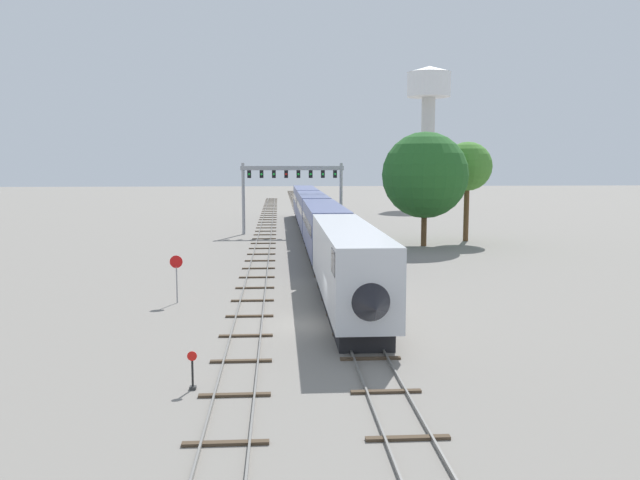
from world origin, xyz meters
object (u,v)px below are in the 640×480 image
object	(u,v)px
switch_stand	(193,376)
stop_sign	(176,272)
water_tower	(429,100)
signal_gantry	(292,181)
trackside_tree_mid	(425,175)
trackside_tree_left	(467,167)
passenger_train	(317,220)

from	to	relation	value
switch_stand	stop_sign	bearing A→B (deg)	100.92
stop_sign	water_tower	bearing A→B (deg)	67.77
signal_gantry	water_tower	world-z (taller)	water_tower
signal_gantry	trackside_tree_mid	bearing A→B (deg)	-42.25
water_tower	trackside_tree_mid	xyz separation A→B (m)	(-14.36, -60.58, -13.28)
switch_stand	trackside_tree_left	world-z (taller)	trackside_tree_left
signal_gantry	stop_sign	size ratio (longest dim) A/B	4.20
stop_sign	trackside_tree_mid	world-z (taller)	trackside_tree_mid
trackside_tree_left	trackside_tree_mid	bearing A→B (deg)	-145.85
passenger_train	switch_stand	xyz separation A→B (m)	(-7.10, -41.38, -2.09)
switch_stand	trackside_tree_left	xyz separation A→B (m)	(23.29, 44.09, 7.42)
passenger_train	trackside_tree_mid	distance (m)	11.73
water_tower	stop_sign	bearing A→B (deg)	-112.23
passenger_train	water_tower	size ratio (longest dim) A/B	2.89
passenger_train	switch_stand	world-z (taller)	passenger_train
passenger_train	switch_stand	distance (m)	42.04
signal_gantry	stop_sign	xyz separation A→B (m)	(-7.75, -37.22, -4.33)
signal_gantry	switch_stand	xyz separation A→B (m)	(-4.85, -52.26, -5.69)
switch_stand	trackside_tree_mid	xyz separation A→B (m)	(17.88, 40.42, 6.62)
stop_sign	trackside_tree_left	distance (m)	39.58
passenger_train	trackside_tree_mid	xyz separation A→B (m)	(10.78, -0.96, 4.53)
switch_stand	trackside_tree_mid	world-z (taller)	trackside_tree_mid
signal_gantry	switch_stand	bearing A→B (deg)	-95.30
signal_gantry	passenger_train	bearing A→B (deg)	-78.31
water_tower	trackside_tree_mid	size ratio (longest dim) A/B	2.34
water_tower	stop_sign	distance (m)	94.71
passenger_train	water_tower	distance (m)	67.12
switch_stand	stop_sign	size ratio (longest dim) A/B	0.51
signal_gantry	trackside_tree_left	xyz separation A→B (m)	(18.44, -8.17, 1.73)
stop_sign	trackside_tree_mid	xyz separation A→B (m)	(20.78, 25.39, 5.26)
signal_gantry	stop_sign	bearing A→B (deg)	-101.76
trackside_tree_left	trackside_tree_mid	size ratio (longest dim) A/B	0.92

